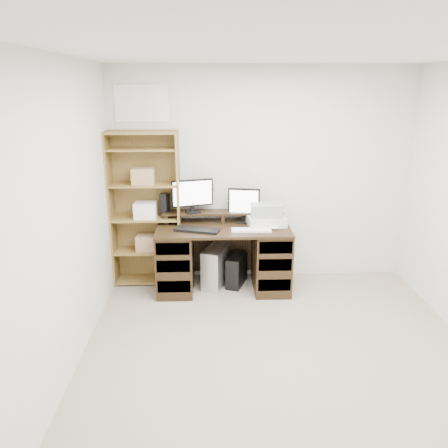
{
  "coord_description": "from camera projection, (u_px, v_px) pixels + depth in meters",
  "views": [
    {
      "loc": [
        -0.61,
        -3.03,
        2.28
      ],
      "look_at": [
        -0.46,
        1.43,
        0.85
      ],
      "focal_mm": 35.0,
      "sensor_mm": 36.0,
      "label": 1
    }
  ],
  "objects": [
    {
      "name": "mouse",
      "position": [
        275.0,
        228.0,
        4.82
      ],
      "size": [
        0.11,
        0.09,
        0.04
      ],
      "primitive_type": "ellipsoid",
      "rotation": [
        0.0,
        0.0,
        -0.42
      ],
      "color": "silver",
      "rests_on": "desk"
    },
    {
      "name": "riser_shelf",
      "position": [
        223.0,
        214.0,
        5.09
      ],
      "size": [
        1.4,
        0.22,
        0.12
      ],
      "color": "black",
      "rests_on": "desk"
    },
    {
      "name": "tower_black",
      "position": [
        236.0,
        270.0,
        5.16
      ],
      "size": [
        0.28,
        0.4,
        0.37
      ],
      "rotation": [
        0.0,
        0.0,
        -0.35
      ],
      "color": "black",
      "rests_on": "ground"
    },
    {
      "name": "keyboard_white",
      "position": [
        251.0,
        230.0,
        4.77
      ],
      "size": [
        0.44,
        0.15,
        0.02
      ],
      "primitive_type": "cube",
      "rotation": [
        0.0,
        0.0,
        -0.04
      ],
      "color": "white",
      "rests_on": "desk"
    },
    {
      "name": "basket",
      "position": [
        266.0,
        210.0,
        4.93
      ],
      "size": [
        0.35,
        0.25,
        0.15
      ],
      "primitive_type": "cube",
      "rotation": [
        0.0,
        0.0,
        -0.01
      ],
      "color": "#94999E",
      "rests_on": "printer"
    },
    {
      "name": "tower_silver",
      "position": [
        216.0,
        266.0,
        5.13
      ],
      "size": [
        0.36,
        0.52,
        0.47
      ],
      "primitive_type": "cube",
      "rotation": [
        0.0,
        0.0,
        -0.36
      ],
      "color": "silver",
      "rests_on": "ground"
    },
    {
      "name": "printer",
      "position": [
        266.0,
        221.0,
        4.96
      ],
      "size": [
        0.45,
        0.36,
        0.1
      ],
      "primitive_type": "cube",
      "rotation": [
        0.0,
        0.0,
        0.12
      ],
      "color": "beige",
      "rests_on": "desk"
    },
    {
      "name": "bookshelf",
      "position": [
        146.0,
        208.0,
        5.04
      ],
      "size": [
        0.8,
        0.3,
        1.8
      ],
      "color": "olive",
      "rests_on": "ground"
    },
    {
      "name": "monitor_wide",
      "position": [
        192.0,
        194.0,
        4.98
      ],
      "size": [
        0.47,
        0.18,
        0.38
      ],
      "rotation": [
        0.0,
        0.0,
        0.28
      ],
      "color": "black",
      "rests_on": "riser_shelf"
    },
    {
      "name": "monitor_small",
      "position": [
        244.0,
        204.0,
        5.02
      ],
      "size": [
        0.37,
        0.16,
        0.4
      ],
      "rotation": [
        0.0,
        0.0,
        -0.18
      ],
      "color": "black",
      "rests_on": "desk"
    },
    {
      "name": "desk",
      "position": [
        223.0,
        256.0,
        5.03
      ],
      "size": [
        1.5,
        0.7,
        0.75
      ],
      "color": "black",
      "rests_on": "ground"
    },
    {
      "name": "keyboard_black",
      "position": [
        197.0,
        230.0,
        4.77
      ],
      "size": [
        0.51,
        0.29,
        0.03
      ],
      "primitive_type": "cube",
      "rotation": [
        0.0,
        0.0,
        -0.29
      ],
      "color": "black",
      "rests_on": "desk"
    },
    {
      "name": "room",
      "position": [
        292.0,
        230.0,
        3.22
      ],
      "size": [
        3.54,
        4.04,
        2.54
      ],
      "color": "gray",
      "rests_on": "ground"
    },
    {
      "name": "speaker",
      "position": [
        165.0,
        203.0,
        5.03
      ],
      "size": [
        0.11,
        0.11,
        0.22
      ],
      "primitive_type": "cube",
      "rotation": [
        0.0,
        0.0,
        -0.41
      ],
      "color": "black",
      "rests_on": "riser_shelf"
    }
  ]
}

